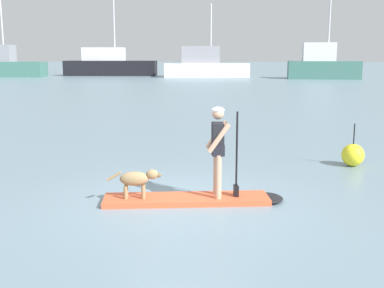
% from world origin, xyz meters
% --- Properties ---
extents(ground_plane, '(400.00, 400.00, 0.00)m').
position_xyz_m(ground_plane, '(0.00, 0.00, 0.00)').
color(ground_plane, slate).
extents(paddleboard, '(3.37, 1.20, 0.10)m').
position_xyz_m(paddleboard, '(0.22, 0.04, 0.05)').
color(paddleboard, '#E55933').
rests_on(paddleboard, ground_plane).
extents(person_paddler, '(0.64, 0.53, 1.65)m').
position_xyz_m(person_paddler, '(0.58, 0.09, 1.05)').
color(person_paddler, tan).
rests_on(person_paddler, paddleboard).
extents(dog, '(0.99, 0.30, 0.52)m').
position_xyz_m(dog, '(-0.88, -0.14, 0.44)').
color(dog, '#997A51').
rests_on(dog, paddleboard).
extents(moored_boat_port, '(12.29, 3.67, 11.14)m').
position_xyz_m(moored_boat_port, '(-16.67, 54.48, 1.43)').
color(moored_boat_port, black).
rests_on(moored_boat_port, ground_plane).
extents(moored_boat_outer, '(10.74, 4.39, 8.86)m').
position_xyz_m(moored_boat_outer, '(-3.62, 51.04, 1.42)').
color(moored_boat_outer, white).
rests_on(moored_boat_outer, ground_plane).
extents(moored_boat_far_starboard, '(8.17, 3.45, 12.45)m').
position_xyz_m(moored_boat_far_starboard, '(10.20, 48.24, 1.58)').
color(moored_boat_far_starboard, '#3F7266').
rests_on(moored_boat_far_starboard, ground_plane).
extents(marker_buoy, '(0.55, 0.55, 1.05)m').
position_xyz_m(marker_buoy, '(3.70, 3.29, 0.27)').
color(marker_buoy, yellow).
rests_on(marker_buoy, ground_plane).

